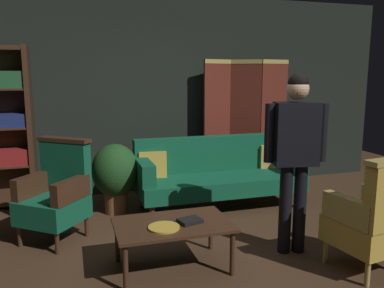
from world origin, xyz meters
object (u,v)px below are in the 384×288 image
Objects in this scene: armchair_gilt_accent at (374,218)px; velvet_couch at (218,171)px; armchair_wing_left at (56,193)px; potted_plant at (115,173)px; brass_tray at (164,227)px; coffee_table at (173,228)px; book_black_cloth at (190,221)px; standing_figure at (295,147)px; folding_screen at (245,122)px.

velvet_couch is at bearing 107.17° from armchair_gilt_accent.
velvet_couch is 2.03m from armchair_wing_left.
brass_tray is at bearing -82.87° from potted_plant.
velvet_couch is at bearing 56.60° from coffee_table.
book_black_cloth is (1.12, -1.01, -0.05)m from armchair_wing_left.
armchair_wing_left is 2.42m from standing_figure.
book_black_cloth is (-1.48, 0.52, -0.05)m from armchair_gilt_accent.
standing_figure is at bearing -0.42° from coffee_table.
potted_plant is at bearing 175.36° from velvet_couch.
book_black_cloth is (-1.03, -0.03, -0.59)m from standing_figure.
folding_screen is at bearing 52.07° from brass_tray.
potted_plant reaches higher than coffee_table.
armchair_wing_left is (-1.96, -0.53, 0.04)m from velvet_couch.
standing_figure is 1.41m from brass_tray.
book_black_cloth is (0.46, -1.64, -0.06)m from potted_plant.
standing_figure reaches higher than coffee_table.
book_black_cloth is at bearing -178.29° from standing_figure.
standing_figure reaches higher than armchair_gilt_accent.
folding_screen reaches higher than coffee_table.
brass_tray is (-0.10, -0.10, 0.05)m from coffee_table.
standing_figure is at bearing -102.95° from folding_screen.
book_black_cloth is (-0.84, -1.53, -0.01)m from velvet_couch.
armchair_gilt_accent reaches higher than coffee_table.
standing_figure reaches higher than potted_plant.
potted_plant is at bearing 101.02° from coffee_table.
brass_tray is at bearing 164.83° from armchair_gilt_accent.
potted_plant is at bearing 97.13° from brass_tray.
brass_tray is at bearing -166.98° from book_black_cloth.
folding_screen is 2.94m from brass_tray.
coffee_table is 3.76× the size of brass_tray.
folding_screen is 2.75m from book_black_cloth.
book_black_cloth is at bearing -41.95° from armchair_wing_left.
folding_screen is 2.25m from standing_figure.
standing_figure reaches higher than velvet_couch.
standing_figure is at bearing 3.93° from brass_tray.
armchair_gilt_accent is 5.42× the size of book_black_cloth.
folding_screen is 1.90× the size of coffee_table.
armchair_gilt_accent is at bearing -50.96° from standing_figure.
coffee_table is at bearing -78.98° from potted_plant.
coffee_table is 0.59× the size of standing_figure.
armchair_wing_left is at bearing 135.23° from coffee_table.
folding_screen is 1.83× the size of armchair_gilt_accent.
armchair_gilt_accent is 2.90m from potted_plant.
velvet_couch is 1.93m from brass_tray.
book_black_cloth is at bearing -15.17° from coffee_table.
armchair_gilt_accent is 1.21× the size of potted_plant.
folding_screen is 7.14× the size of brass_tray.
folding_screen is 0.90× the size of velvet_couch.
armchair_gilt_accent is (1.62, -0.56, 0.12)m from coffee_table.
book_black_cloth is 0.72× the size of brass_tray.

